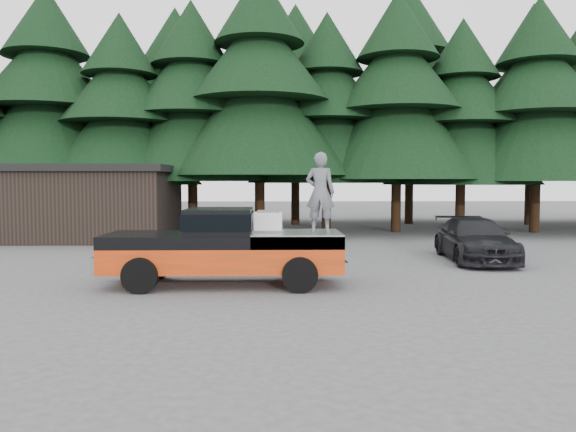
{
  "coord_description": "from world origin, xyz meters",
  "views": [
    {
      "loc": [
        -0.28,
        -13.7,
        2.59
      ],
      "look_at": [
        0.06,
        0.0,
        1.74
      ],
      "focal_mm": 35.0,
      "sensor_mm": 36.0,
      "label": 1
    }
  ],
  "objects_px": {
    "air_compressor": "(268,223)",
    "man_on_bed": "(320,192)",
    "utility_building": "(82,202)",
    "pickup_truck": "(224,259)",
    "parked_car": "(475,240)"
  },
  "relations": [
    {
      "from": "parked_car",
      "to": "utility_building",
      "type": "bearing_deg",
      "value": 158.21
    },
    {
      "from": "utility_building",
      "to": "pickup_truck",
      "type": "bearing_deg",
      "value": -57.65
    },
    {
      "from": "man_on_bed",
      "to": "utility_building",
      "type": "bearing_deg",
      "value": -35.6
    },
    {
      "from": "man_on_bed",
      "to": "utility_building",
      "type": "relative_size",
      "value": 0.24
    },
    {
      "from": "man_on_bed",
      "to": "parked_car",
      "type": "height_order",
      "value": "man_on_bed"
    },
    {
      "from": "pickup_truck",
      "to": "utility_building",
      "type": "relative_size",
      "value": 0.71
    },
    {
      "from": "air_compressor",
      "to": "man_on_bed",
      "type": "height_order",
      "value": "man_on_bed"
    },
    {
      "from": "man_on_bed",
      "to": "parked_car",
      "type": "bearing_deg",
      "value": -127.51
    },
    {
      "from": "utility_building",
      "to": "air_compressor",
      "type": "bearing_deg",
      "value": -54.0
    },
    {
      "from": "man_on_bed",
      "to": "parked_car",
      "type": "relative_size",
      "value": 0.42
    },
    {
      "from": "air_compressor",
      "to": "utility_building",
      "type": "height_order",
      "value": "utility_building"
    },
    {
      "from": "pickup_truck",
      "to": "air_compressor",
      "type": "height_order",
      "value": "air_compressor"
    },
    {
      "from": "air_compressor",
      "to": "man_on_bed",
      "type": "xyz_separation_m",
      "value": [
        1.29,
        -0.04,
        0.76
      ]
    },
    {
      "from": "air_compressor",
      "to": "utility_building",
      "type": "relative_size",
      "value": 0.08
    },
    {
      "from": "air_compressor",
      "to": "man_on_bed",
      "type": "relative_size",
      "value": 0.35
    }
  ]
}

